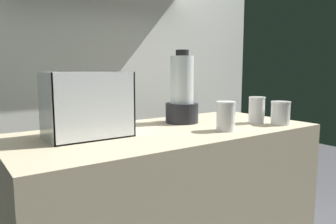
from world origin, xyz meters
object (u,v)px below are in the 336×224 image
juice_cup_orange_middle (280,114)px  juice_cup_mango_left (257,112)px  juice_cup_carrot_far_left (226,118)px  carrot_display_bin (89,117)px  blender_pitcher (182,94)px

juice_cup_orange_middle → juice_cup_mango_left: bearing=120.4°
juice_cup_carrot_far_left → juice_cup_orange_middle: (0.34, -0.04, -0.01)m
carrot_display_bin → juice_cup_carrot_far_left: (0.55, -0.22, -0.02)m
carrot_display_bin → juice_cup_carrot_far_left: 0.59m
juice_cup_mango_left → juice_cup_orange_middle: bearing=-59.6°
juice_cup_carrot_far_left → blender_pitcher: bearing=95.3°
blender_pitcher → juice_cup_carrot_far_left: 0.30m
blender_pitcher → juice_cup_carrot_far_left: (0.03, -0.29, -0.09)m
blender_pitcher → juice_cup_mango_left: size_ratio=2.76×
juice_cup_carrot_far_left → juice_cup_orange_middle: bearing=-6.7°
carrot_display_bin → juice_cup_mango_left: carrot_display_bin is taller
carrot_display_bin → blender_pitcher: bearing=7.3°
blender_pitcher → juice_cup_carrot_far_left: size_ratio=2.81×
juice_cup_carrot_far_left → juice_cup_orange_middle: 0.34m
carrot_display_bin → juice_cup_mango_left: (0.83, -0.16, -0.02)m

